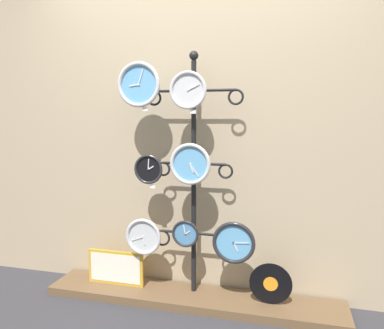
{
  "coord_description": "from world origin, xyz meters",
  "views": [
    {
      "loc": [
        0.67,
        -2.18,
        1.36
      ],
      "look_at": [
        0.0,
        0.36,
        1.02
      ],
      "focal_mm": 35.0,
      "sensor_mm": 36.0,
      "label": 1
    }
  ],
  "objects_px": {
    "clock_middle_left": "(149,169)",
    "clock_bottom_left": "(144,237)",
    "display_stand": "(194,213)",
    "clock_bottom_right": "(234,243)",
    "vinyl_record": "(271,284)",
    "clock_top_left": "(139,85)",
    "clock_middle_center": "(190,164)",
    "clock_top_center": "(188,90)",
    "clock_bottom_center": "(185,234)",
    "picture_frame": "(116,268)"
  },
  "relations": [
    {
      "from": "clock_top_left",
      "to": "picture_frame",
      "type": "height_order",
      "value": "clock_top_left"
    },
    {
      "from": "clock_middle_left",
      "to": "picture_frame",
      "type": "xyz_separation_m",
      "value": [
        -0.3,
        0.03,
        -0.79
      ]
    },
    {
      "from": "clock_middle_center",
      "to": "clock_top_left",
      "type": "bearing_deg",
      "value": 178.86
    },
    {
      "from": "clock_bottom_left",
      "to": "clock_bottom_right",
      "type": "bearing_deg",
      "value": -1.35
    },
    {
      "from": "clock_bottom_left",
      "to": "clock_bottom_center",
      "type": "bearing_deg",
      "value": 3.91
    },
    {
      "from": "display_stand",
      "to": "clock_bottom_right",
      "type": "height_order",
      "value": "display_stand"
    },
    {
      "from": "clock_top_center",
      "to": "picture_frame",
      "type": "bearing_deg",
      "value": 176.14
    },
    {
      "from": "clock_bottom_center",
      "to": "clock_top_center",
      "type": "bearing_deg",
      "value": -28.88
    },
    {
      "from": "clock_bottom_center",
      "to": "vinyl_record",
      "type": "distance_m",
      "value": 0.69
    },
    {
      "from": "display_stand",
      "to": "clock_bottom_left",
      "type": "bearing_deg",
      "value": -164.07
    },
    {
      "from": "clock_middle_left",
      "to": "picture_frame",
      "type": "bearing_deg",
      "value": 173.52
    },
    {
      "from": "display_stand",
      "to": "clock_middle_left",
      "type": "xyz_separation_m",
      "value": [
        -0.31,
        -0.09,
        0.32
      ]
    },
    {
      "from": "clock_bottom_center",
      "to": "picture_frame",
      "type": "distance_m",
      "value": 0.66
    },
    {
      "from": "display_stand",
      "to": "clock_top_center",
      "type": "xyz_separation_m",
      "value": [
        -0.02,
        -0.09,
        0.88
      ]
    },
    {
      "from": "clock_bottom_left",
      "to": "clock_middle_left",
      "type": "bearing_deg",
      "value": 18.32
    },
    {
      "from": "clock_top_center",
      "to": "picture_frame",
      "type": "xyz_separation_m",
      "value": [
        -0.6,
        0.04,
        -1.35
      ]
    },
    {
      "from": "vinyl_record",
      "to": "clock_bottom_left",
      "type": "bearing_deg",
      "value": -177.56
    },
    {
      "from": "clock_bottom_left",
      "to": "vinyl_record",
      "type": "bearing_deg",
      "value": 2.44
    },
    {
      "from": "clock_middle_center",
      "to": "clock_bottom_center",
      "type": "height_order",
      "value": "clock_middle_center"
    },
    {
      "from": "clock_bottom_center",
      "to": "clock_top_left",
      "type": "bearing_deg",
      "value": -175.09
    },
    {
      "from": "clock_middle_center",
      "to": "clock_middle_left",
      "type": "bearing_deg",
      "value": 174.93
    },
    {
      "from": "clock_top_left",
      "to": "vinyl_record",
      "type": "relative_size",
      "value": 1.08
    },
    {
      "from": "vinyl_record",
      "to": "clock_bottom_right",
      "type": "bearing_deg",
      "value": -167.66
    },
    {
      "from": "clock_middle_left",
      "to": "clock_top_left",
      "type": "bearing_deg",
      "value": -159.46
    },
    {
      "from": "clock_top_left",
      "to": "clock_middle_left",
      "type": "bearing_deg",
      "value": 20.54
    },
    {
      "from": "clock_middle_center",
      "to": "vinyl_record",
      "type": "bearing_deg",
      "value": 5.44
    },
    {
      "from": "clock_middle_center",
      "to": "clock_bottom_right",
      "type": "bearing_deg",
      "value": -0.3
    },
    {
      "from": "clock_top_center",
      "to": "display_stand",
      "type": "bearing_deg",
      "value": 80.42
    },
    {
      "from": "clock_top_center",
      "to": "vinyl_record",
      "type": "xyz_separation_m",
      "value": [
        0.58,
        0.03,
        -1.33
      ]
    },
    {
      "from": "clock_middle_left",
      "to": "vinyl_record",
      "type": "height_order",
      "value": "clock_middle_left"
    },
    {
      "from": "clock_top_left",
      "to": "clock_middle_center",
      "type": "height_order",
      "value": "clock_top_left"
    },
    {
      "from": "clock_top_center",
      "to": "clock_bottom_center",
      "type": "xyz_separation_m",
      "value": [
        -0.02,
        0.01,
        -1.02
      ]
    },
    {
      "from": "clock_middle_left",
      "to": "clock_bottom_left",
      "type": "relative_size",
      "value": 0.79
    },
    {
      "from": "display_stand",
      "to": "clock_top_center",
      "type": "relative_size",
      "value": 6.94
    },
    {
      "from": "clock_middle_center",
      "to": "clock_bottom_left",
      "type": "distance_m",
      "value": 0.66
    },
    {
      "from": "clock_top_center",
      "to": "vinyl_record",
      "type": "bearing_deg",
      "value": 3.1
    },
    {
      "from": "clock_middle_center",
      "to": "clock_bottom_left",
      "type": "relative_size",
      "value": 1.05
    },
    {
      "from": "clock_middle_left",
      "to": "clock_bottom_left",
      "type": "height_order",
      "value": "clock_middle_left"
    },
    {
      "from": "clock_bottom_right",
      "to": "clock_middle_left",
      "type": "bearing_deg",
      "value": 177.27
    },
    {
      "from": "clock_bottom_left",
      "to": "picture_frame",
      "type": "distance_m",
      "value": 0.39
    },
    {
      "from": "vinyl_record",
      "to": "picture_frame",
      "type": "xyz_separation_m",
      "value": [
        -1.18,
        0.01,
        -0.01
      ]
    },
    {
      "from": "vinyl_record",
      "to": "display_stand",
      "type": "bearing_deg",
      "value": 173.74
    },
    {
      "from": "clock_bottom_right",
      "to": "clock_bottom_left",
      "type": "bearing_deg",
      "value": 178.65
    },
    {
      "from": "clock_top_left",
      "to": "clock_middle_center",
      "type": "distance_m",
      "value": 0.66
    },
    {
      "from": "display_stand",
      "to": "clock_top_center",
      "type": "height_order",
      "value": "display_stand"
    },
    {
      "from": "clock_top_left",
      "to": "clock_bottom_right",
      "type": "xyz_separation_m",
      "value": [
        0.69,
        -0.01,
        -1.08
      ]
    },
    {
      "from": "clock_top_left",
      "to": "clock_bottom_center",
      "type": "height_order",
      "value": "clock_top_left"
    },
    {
      "from": "clock_bottom_left",
      "to": "clock_bottom_center",
      "type": "xyz_separation_m",
      "value": [
        0.32,
        0.02,
        0.04
      ]
    },
    {
      "from": "picture_frame",
      "to": "clock_top_center",
      "type": "bearing_deg",
      "value": -3.86
    },
    {
      "from": "clock_top_left",
      "to": "clock_bottom_center",
      "type": "relative_size",
      "value": 1.61
    }
  ]
}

